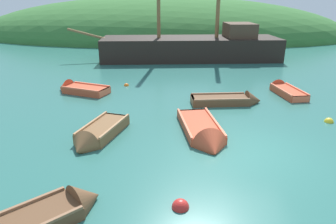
% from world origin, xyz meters
% --- Properties ---
extents(ground_plane, '(120.00, 120.00, 0.00)m').
position_xyz_m(ground_plane, '(0.00, 0.00, 0.00)').
color(ground_plane, '#2D6B60').
extents(shore_hill, '(47.58, 21.67, 9.92)m').
position_xyz_m(shore_hill, '(-6.42, 31.71, 0.00)').
color(shore_hill, '#387033').
rests_on(shore_hill, ground).
extents(sailing_ship, '(16.89, 5.69, 11.11)m').
position_xyz_m(sailing_ship, '(-2.10, 16.06, 0.64)').
color(sailing_ship, black).
rests_on(sailing_ship, ground).
extents(rowboat_outer_right, '(2.96, 3.01, 1.00)m').
position_xyz_m(rowboat_outer_right, '(-5.39, -3.80, 0.10)').
color(rowboat_outer_right, brown).
rests_on(rowboat_outer_right, ground).
extents(rowboat_far, '(1.97, 3.86, 1.21)m').
position_xyz_m(rowboat_far, '(-1.64, 1.04, 0.08)').
color(rowboat_far, '#C64C2D').
rests_on(rowboat_far, ground).
extents(rowboat_outer_left, '(3.12, 1.96, 1.06)m').
position_xyz_m(rowboat_outer_left, '(-8.12, 6.20, 0.11)').
color(rowboat_outer_left, '#C64C2D').
rests_on(rowboat_outer_left, ground).
extents(rowboat_portside, '(1.67, 3.11, 1.00)m').
position_xyz_m(rowboat_portside, '(-5.45, 0.58, 0.13)').
color(rowboat_portside, brown).
rests_on(rowboat_portside, ground).
extents(rowboat_near_dock, '(1.53, 3.09, 0.91)m').
position_xyz_m(rowboat_near_dock, '(2.80, 6.87, 0.10)').
color(rowboat_near_dock, '#C64C2D').
rests_on(rowboat_near_dock, ground).
extents(rowboat_center, '(3.45, 1.48, 1.01)m').
position_xyz_m(rowboat_center, '(-0.24, 4.91, 0.11)').
color(rowboat_center, brown).
rests_on(rowboat_center, ground).
extents(buoy_orange, '(0.29, 0.29, 0.29)m').
position_xyz_m(buoy_orange, '(-5.84, 7.64, 0.00)').
color(buoy_orange, orange).
rests_on(buoy_orange, ground).
extents(buoy_yellow, '(0.36, 0.36, 0.36)m').
position_xyz_m(buoy_yellow, '(3.49, 2.84, 0.00)').
color(buoy_yellow, yellow).
rests_on(buoy_yellow, ground).
extents(buoy_red, '(0.43, 0.43, 0.43)m').
position_xyz_m(buoy_red, '(-2.34, -3.04, 0.00)').
color(buoy_red, red).
rests_on(buoy_red, ground).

